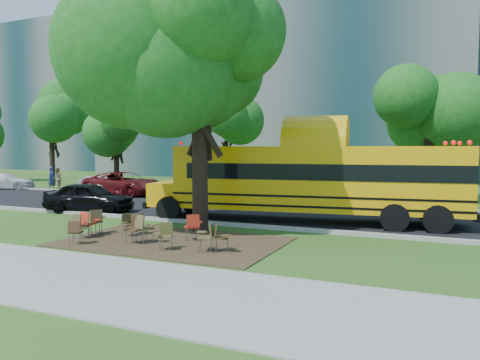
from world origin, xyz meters
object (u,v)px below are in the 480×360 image
at_px(chair_0, 81,224).
at_px(pedestrian_b, 57,178).
at_px(chair_1, 88,221).
at_px(chair_7, 220,235).
at_px(chair_5, 165,234).
at_px(chair_11, 193,224).
at_px(pedestrian_a, 52,178).
at_px(chair_8, 96,219).
at_px(bg_car_red, 124,184).
at_px(school_bus, 313,179).
at_px(chair_10, 127,222).
at_px(bg_car_white, 5,181).
at_px(chair_6, 207,234).
at_px(chair_4, 144,226).
at_px(chair_2, 76,230).
at_px(bg_car_silver, 98,185).
at_px(black_car, 89,197).
at_px(chair_3, 134,226).
at_px(main_tree, 199,59).
at_px(chair_9, 139,221).

bearing_deg(chair_0, pedestrian_b, 144.43).
height_order(chair_1, chair_7, chair_1).
distance_m(chair_5, chair_11, 1.51).
bearing_deg(pedestrian_a, chair_8, -130.84).
bearing_deg(pedestrian_a, chair_1, -131.83).
relative_size(chair_5, bg_car_red, 0.15).
relative_size(chair_0, pedestrian_a, 0.49).
relative_size(school_bus, chair_8, 14.27).
relative_size(chair_7, pedestrian_a, 0.48).
xyz_separation_m(chair_10, bg_car_white, (-19.37, 11.10, 0.11)).
relative_size(chair_6, bg_car_red, 0.16).
relative_size(chair_4, chair_7, 1.13).
height_order(chair_4, bg_car_white, bg_car_white).
distance_m(chair_10, bg_car_red, 14.15).
relative_size(chair_4, chair_10, 1.19).
bearing_deg(bg_car_red, chair_2, -143.64).
bearing_deg(chair_8, pedestrian_a, 88.04).
height_order(chair_2, bg_car_silver, bg_car_silver).
xyz_separation_m(chair_0, black_car, (-4.22, 5.14, 0.18)).
xyz_separation_m(chair_3, chair_7, (3.00, 0.04, -0.06)).
height_order(main_tree, chair_10, main_tree).
height_order(chair_1, chair_9, chair_1).
xyz_separation_m(school_bus, chair_11, (-2.55, -5.23, -1.23)).
distance_m(chair_2, chair_9, 2.34).
xyz_separation_m(chair_7, bg_car_silver, (-14.87, 12.01, 0.07)).
bearing_deg(main_tree, chair_3, -107.18).
bearing_deg(school_bus, bg_car_white, 159.34).
bearing_deg(chair_1, bg_car_silver, 133.83).
bearing_deg(chair_3, bg_car_silver, -46.01).
relative_size(chair_9, chair_10, 1.03).
xyz_separation_m(chair_5, pedestrian_b, (-18.68, 14.36, 0.27)).
xyz_separation_m(main_tree, chair_2, (-2.41, -3.63, -5.66)).
bearing_deg(chair_0, chair_10, 50.30).
height_order(school_bus, pedestrian_b, school_bus).
bearing_deg(chair_7, chair_10, -125.07).
bearing_deg(bg_car_silver, bg_car_red, -65.90).
bearing_deg(chair_1, school_bus, 48.64).
bearing_deg(bg_car_red, chair_9, -136.15).
bearing_deg(bg_car_silver, chair_5, -109.04).
distance_m(school_bus, chair_4, 7.36).
distance_m(chair_2, chair_5, 2.99).
relative_size(chair_5, pedestrian_b, 0.53).
distance_m(chair_8, bg_car_silver, 14.93).
height_order(chair_0, chair_2, chair_0).
bearing_deg(chair_10, main_tree, 162.87).
relative_size(bg_car_red, pedestrian_a, 3.14).
xyz_separation_m(school_bus, chair_0, (-6.12, -6.44, -1.26)).
height_order(main_tree, bg_car_white, main_tree).
height_order(chair_5, bg_car_red, bg_car_red).
xyz_separation_m(chair_10, black_car, (-5.33, 4.10, 0.23)).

